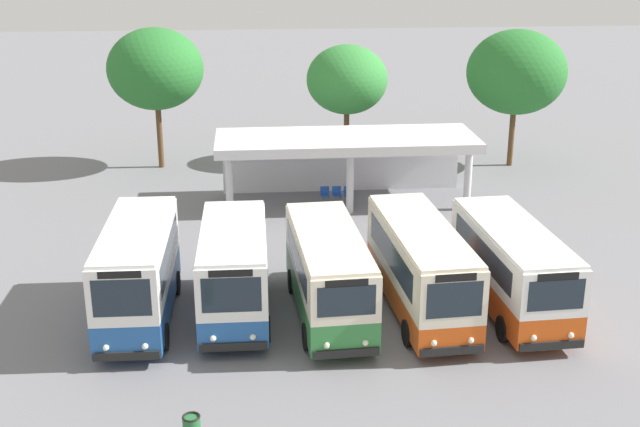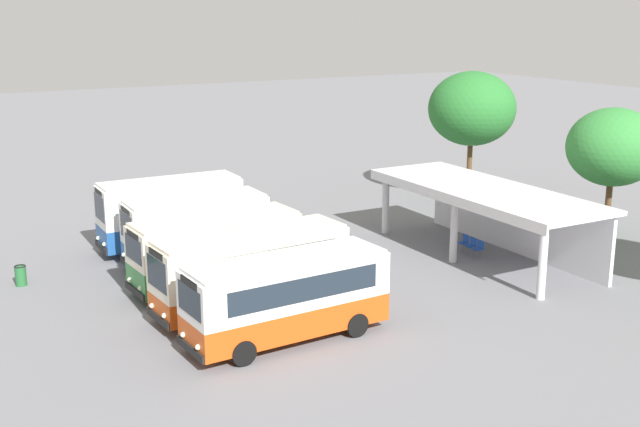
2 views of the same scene
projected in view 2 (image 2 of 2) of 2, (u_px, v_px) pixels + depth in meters
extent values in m
plane|color=slate|center=(182.00, 300.00, 33.46)|extent=(180.00, 180.00, 0.00)
cylinder|color=black|center=(135.00, 250.00, 38.75)|extent=(0.23, 0.90, 0.90)
cylinder|color=black|center=(124.00, 240.00, 40.51)|extent=(0.23, 0.90, 0.90)
cylinder|color=black|center=(220.00, 239.00, 40.74)|extent=(0.23, 0.90, 0.90)
cylinder|color=black|center=(205.00, 229.00, 42.51)|extent=(0.23, 0.90, 0.90)
cube|color=#23569E|center=(171.00, 230.00, 40.51)|extent=(2.26, 6.99, 1.11)
cube|color=white|center=(170.00, 201.00, 40.14)|extent=(2.26, 6.99, 1.88)
cube|color=white|center=(169.00, 181.00, 39.89)|extent=(2.19, 6.78, 0.12)
cube|color=black|center=(101.00, 247.00, 38.99)|extent=(2.07, 0.13, 0.28)
cube|color=#1E2833|center=(100.00, 208.00, 38.52)|extent=(1.79, 0.07, 1.22)
cube|color=black|center=(99.00, 192.00, 38.33)|extent=(1.31, 0.07, 0.24)
cube|color=#1E2833|center=(179.00, 204.00, 39.25)|extent=(0.11, 5.57, 1.04)
cube|color=#1E2833|center=(165.00, 195.00, 41.09)|extent=(0.11, 5.57, 1.04)
sphere|color=#EAEACC|center=(104.00, 244.00, 38.40)|extent=(0.20, 0.20, 0.20)
sphere|color=#EAEACC|center=(98.00, 238.00, 39.42)|extent=(0.20, 0.20, 0.20)
cylinder|color=black|center=(163.00, 269.00, 36.02)|extent=(0.23, 0.90, 0.90)
cylinder|color=black|center=(148.00, 256.00, 37.87)|extent=(0.23, 0.90, 0.90)
cylinder|color=black|center=(246.00, 256.00, 37.90)|extent=(0.23, 0.90, 0.90)
cylinder|color=black|center=(228.00, 244.00, 39.75)|extent=(0.23, 0.90, 0.90)
cube|color=#23569E|center=(197.00, 247.00, 37.78)|extent=(2.33, 6.50, 0.98)
cube|color=white|center=(196.00, 219.00, 37.44)|extent=(2.33, 6.50, 1.80)
cube|color=white|center=(195.00, 198.00, 37.20)|extent=(2.26, 6.31, 0.12)
cube|color=black|center=(128.00, 265.00, 36.34)|extent=(2.17, 0.12, 0.28)
cube|color=#1E2833|center=(126.00, 226.00, 35.92)|extent=(1.87, 0.06, 1.17)
cube|color=black|center=(125.00, 211.00, 35.73)|extent=(1.37, 0.06, 0.24)
cube|color=#1E2833|center=(206.00, 223.00, 36.51)|extent=(0.08, 5.19, 0.99)
cube|color=#1E2833|center=(189.00, 212.00, 38.43)|extent=(0.08, 5.19, 0.99)
sphere|color=#EAEACC|center=(132.00, 262.00, 35.73)|extent=(0.20, 0.20, 0.20)
sphere|color=#EAEACC|center=(124.00, 255.00, 36.80)|extent=(0.20, 0.20, 0.20)
cylinder|color=black|center=(178.00, 294.00, 32.89)|extent=(0.27, 0.91, 0.90)
cylinder|color=black|center=(158.00, 280.00, 34.63)|extent=(0.27, 0.91, 0.90)
cylinder|color=black|center=(275.00, 275.00, 35.23)|extent=(0.27, 0.91, 0.90)
cylinder|color=black|center=(252.00, 262.00, 36.97)|extent=(0.27, 0.91, 0.90)
cube|color=#337F3D|center=(217.00, 267.00, 34.81)|extent=(2.63, 7.37, 1.10)
cube|color=beige|center=(216.00, 237.00, 34.49)|extent=(2.63, 7.37, 1.54)
cube|color=beige|center=(215.00, 218.00, 34.28)|extent=(2.55, 7.15, 0.12)
cube|color=black|center=(135.00, 291.00, 33.01)|extent=(2.12, 0.22, 0.28)
cube|color=#1E2833|center=(134.00, 249.00, 32.59)|extent=(1.83, 0.15, 1.00)
cube|color=black|center=(133.00, 235.00, 32.45)|extent=(1.34, 0.13, 0.24)
cube|color=#1E2833|center=(229.00, 242.00, 33.62)|extent=(0.37, 5.80, 0.85)
cube|color=#1E2833|center=(207.00, 230.00, 35.43)|extent=(0.37, 5.80, 0.85)
sphere|color=#EAEACC|center=(140.00, 288.00, 32.44)|extent=(0.20, 0.20, 0.20)
sphere|color=#EAEACC|center=(130.00, 280.00, 33.44)|extent=(0.20, 0.20, 0.20)
cylinder|color=black|center=(208.00, 321.00, 30.09)|extent=(0.28, 0.91, 0.90)
cylinder|color=black|center=(185.00, 304.00, 31.79)|extent=(0.28, 0.91, 0.90)
cylinder|color=black|center=(318.00, 296.00, 32.65)|extent=(0.28, 0.91, 0.90)
cylinder|color=black|center=(291.00, 282.00, 34.35)|extent=(0.28, 0.91, 0.90)
cube|color=#D14C14|center=(252.00, 291.00, 32.12)|extent=(2.68, 7.96, 0.92)
cube|color=beige|center=(251.00, 258.00, 31.78)|extent=(2.68, 7.96, 1.82)
cube|color=beige|center=(251.00, 234.00, 31.54)|extent=(2.60, 7.72, 0.12)
cube|color=black|center=(158.00, 318.00, 30.13)|extent=(2.08, 0.23, 0.28)
cube|color=#1E2833|center=(157.00, 274.00, 29.72)|extent=(1.79, 0.16, 1.18)
cube|color=black|center=(156.00, 254.00, 29.53)|extent=(1.31, 0.13, 0.24)
cube|color=#1E2833|center=(267.00, 263.00, 30.94)|extent=(0.44, 6.26, 1.00)
cube|color=#1E2833|center=(241.00, 249.00, 32.71)|extent=(0.44, 6.26, 1.00)
sphere|color=#EAEACC|center=(164.00, 316.00, 29.56)|extent=(0.20, 0.20, 0.20)
sphere|color=#EAEACC|center=(152.00, 306.00, 30.54)|extent=(0.20, 0.20, 0.20)
cylinder|color=black|center=(244.00, 353.00, 27.30)|extent=(0.27, 0.91, 0.90)
cylinder|color=black|center=(216.00, 332.00, 29.07)|extent=(0.27, 0.91, 0.90)
cylinder|color=black|center=(357.00, 325.00, 29.70)|extent=(0.27, 0.91, 0.90)
cylinder|color=black|center=(325.00, 307.00, 31.47)|extent=(0.27, 0.91, 0.90)
cube|color=#D14C14|center=(287.00, 317.00, 29.27)|extent=(2.65, 7.59, 1.04)
cube|color=white|center=(287.00, 282.00, 28.95)|extent=(2.65, 7.59, 1.58)
cube|color=white|center=(286.00, 260.00, 28.73)|extent=(2.58, 7.37, 0.12)
cube|color=black|center=(191.00, 349.00, 27.41)|extent=(2.15, 0.21, 0.28)
cube|color=#1E2833|center=(190.00, 301.00, 27.00)|extent=(1.85, 0.15, 1.03)
cube|color=black|center=(189.00, 283.00, 26.85)|extent=(1.36, 0.12, 0.24)
cube|color=#1E2833|center=(305.00, 289.00, 28.07)|extent=(0.36, 5.98, 0.87)
cube|color=#1E2833|center=(274.00, 272.00, 29.90)|extent=(0.36, 5.98, 0.87)
sphere|color=#EAEACC|center=(198.00, 347.00, 26.83)|extent=(0.20, 0.20, 0.20)
sphere|color=#EAEACC|center=(183.00, 335.00, 27.85)|extent=(0.20, 0.20, 0.20)
cylinder|color=silver|center=(386.00, 204.00, 43.00)|extent=(0.36, 0.36, 3.20)
cylinder|color=silver|center=(454.00, 229.00, 38.12)|extent=(0.36, 0.36, 3.20)
cylinder|color=silver|center=(543.00, 262.00, 33.24)|extent=(0.36, 0.36, 3.20)
cube|color=white|center=(513.00, 220.00, 39.86)|extent=(12.35, 0.20, 3.20)
cube|color=white|center=(485.00, 190.00, 38.52)|extent=(12.85, 4.57, 0.20)
cube|color=white|center=(447.00, 200.00, 37.52)|extent=(12.85, 0.10, 0.28)
cylinder|color=slate|center=(462.00, 249.00, 39.81)|extent=(0.03, 0.03, 0.44)
cylinder|color=slate|center=(457.00, 247.00, 40.10)|extent=(0.03, 0.03, 0.44)
cylinder|color=slate|center=(467.00, 248.00, 39.97)|extent=(0.03, 0.03, 0.44)
cylinder|color=slate|center=(463.00, 246.00, 40.27)|extent=(0.03, 0.03, 0.44)
cube|color=#1E4CB2|center=(463.00, 243.00, 39.98)|extent=(0.44, 0.44, 0.04)
cube|color=#1E4CB2|center=(466.00, 238.00, 40.03)|extent=(0.44, 0.04, 0.40)
cylinder|color=slate|center=(469.00, 252.00, 39.30)|extent=(0.03, 0.03, 0.44)
cylinder|color=slate|center=(465.00, 250.00, 39.59)|extent=(0.03, 0.03, 0.44)
cylinder|color=slate|center=(475.00, 251.00, 39.46)|extent=(0.03, 0.03, 0.44)
cylinder|color=slate|center=(470.00, 249.00, 39.76)|extent=(0.03, 0.03, 0.44)
cube|color=#1E4CB2|center=(470.00, 246.00, 39.47)|extent=(0.44, 0.44, 0.04)
cube|color=#1E4CB2|center=(473.00, 241.00, 39.52)|extent=(0.44, 0.04, 0.40)
cylinder|color=slate|center=(477.00, 255.00, 38.78)|extent=(0.03, 0.03, 0.44)
cylinder|color=slate|center=(472.00, 253.00, 39.08)|extent=(0.03, 0.03, 0.44)
cylinder|color=slate|center=(482.00, 254.00, 38.95)|extent=(0.03, 0.03, 0.44)
cylinder|color=slate|center=(477.00, 252.00, 39.24)|extent=(0.03, 0.03, 0.44)
cube|color=#1E4CB2|center=(477.00, 249.00, 38.95)|extent=(0.44, 0.44, 0.04)
cube|color=#1E4CB2|center=(481.00, 244.00, 39.00)|extent=(0.44, 0.04, 0.40)
cylinder|color=brown|center=(607.00, 211.00, 41.72)|extent=(0.32, 0.32, 3.13)
ellipsoid|color=#338438|center=(613.00, 147.00, 40.90)|extent=(4.66, 4.66, 3.96)
cylinder|color=brown|center=(469.00, 170.00, 50.66)|extent=(0.32, 0.32, 3.67)
ellipsoid|color=#28722D|center=(472.00, 109.00, 49.71)|extent=(5.35, 5.35, 4.55)
cylinder|color=#266633|center=(21.00, 276.00, 35.16)|extent=(0.48, 0.48, 0.85)
torus|color=black|center=(20.00, 266.00, 35.05)|extent=(0.49, 0.49, 0.06)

